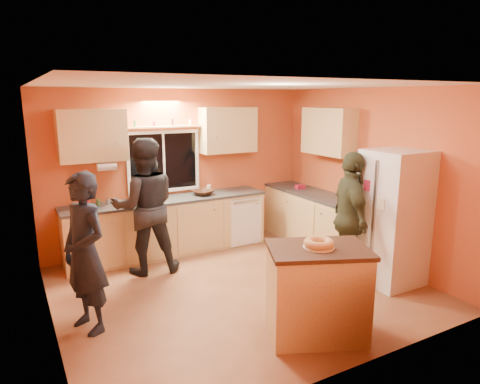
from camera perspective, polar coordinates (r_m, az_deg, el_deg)
ground at (r=5.78m, az=-0.08°, el=-12.69°), size 4.50×4.50×0.00m
room_shell at (r=5.71m, az=-1.03°, el=4.03°), size 4.54×4.04×2.61m
back_counter at (r=7.06m, az=-6.68°, el=-4.11°), size 4.23×0.62×0.90m
right_counter at (r=7.06m, az=11.93°, el=-4.31°), size 0.62×1.84×0.90m
refrigerator at (r=6.02m, az=19.78°, el=-3.27°), size 0.72×0.70×1.80m
island at (r=4.61m, az=10.22°, el=-12.92°), size 1.20×1.03×0.98m
bundt_pastry at (r=4.41m, az=10.48°, el=-6.73°), size 0.31×0.31×0.09m
person_left at (r=4.80m, az=-19.97°, el=-7.68°), size 0.62×0.74×1.73m
person_center at (r=6.14m, az=-12.57°, el=-1.91°), size 1.05×0.89×1.92m
person_right at (r=5.87m, az=14.49°, el=-3.41°), size 0.82×1.13×1.78m
mixing_bowl at (r=7.01m, az=-4.97°, el=-0.07°), size 0.42×0.42×0.08m
utensil_crock at (r=6.78m, az=-10.15°, el=-0.26°), size 0.14×0.14×0.17m
potted_plant at (r=6.71m, az=13.96°, el=-0.08°), size 0.32×0.30×0.28m
red_box at (r=7.53m, az=8.04°, el=0.69°), size 0.17×0.13×0.07m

